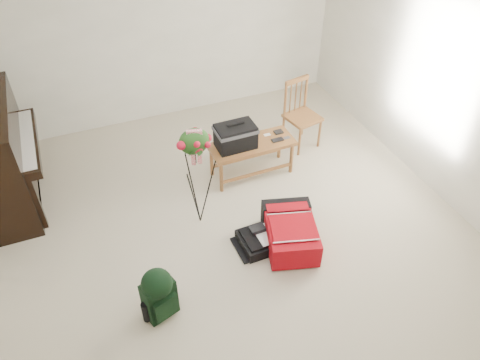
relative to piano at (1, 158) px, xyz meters
name	(u,v)px	position (x,y,z in m)	size (l,w,h in m)	color
floor	(238,240)	(2.19, -1.60, -0.60)	(5.00, 5.50, 0.01)	#B9AD95
ceiling	(237,9)	(2.19, -1.60, 1.90)	(5.00, 5.50, 0.01)	white
wall_back	(160,32)	(2.19, 1.15, 0.65)	(5.00, 0.04, 2.50)	white
wall_right	(456,94)	(4.69, -1.60, 0.65)	(0.04, 5.50, 2.50)	white
piano	(1,158)	(0.00, 0.00, 0.00)	(0.71, 1.50, 1.25)	black
bench	(241,139)	(2.62, -0.60, -0.04)	(1.04, 0.43, 0.80)	#995832
dining_chair	(302,115)	(3.63, -0.26, -0.15)	(0.47, 0.47, 0.92)	#995832
red_suitcase	(288,229)	(2.68, -1.80, -0.43)	(0.69, 0.87, 0.32)	#AA070A
black_duffel	(264,238)	(2.42, -1.75, -0.52)	(0.51, 0.42, 0.21)	black
green_backpack	(158,292)	(1.19, -2.18, -0.28)	(0.33, 0.30, 0.57)	black
flower_stand	(197,179)	(1.90, -1.17, 0.02)	(0.48, 0.48, 1.28)	black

